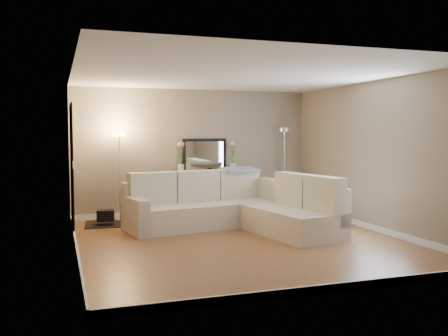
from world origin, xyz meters
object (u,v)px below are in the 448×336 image
object	(u,v)px
console_table	(204,193)
sectional_sofa	(235,208)
floor_lamp_unlit	(284,153)
floor_lamp_lit	(120,159)

from	to	relation	value
console_table	sectional_sofa	bearing A→B (deg)	-84.96
floor_lamp_unlit	sectional_sofa	bearing A→B (deg)	-138.48
floor_lamp_lit	floor_lamp_unlit	world-z (taller)	floor_lamp_unlit
console_table	floor_lamp_lit	world-z (taller)	floor_lamp_lit
sectional_sofa	floor_lamp_unlit	distance (m)	2.41
sectional_sofa	floor_lamp_lit	size ratio (longest dim) A/B	1.92
sectional_sofa	console_table	distance (m)	1.53
console_table	floor_lamp_lit	bearing A→B (deg)	-177.24
console_table	floor_lamp_lit	xyz separation A→B (m)	(-1.71, -0.08, 0.74)
sectional_sofa	floor_lamp_unlit	size ratio (longest dim) A/B	1.82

